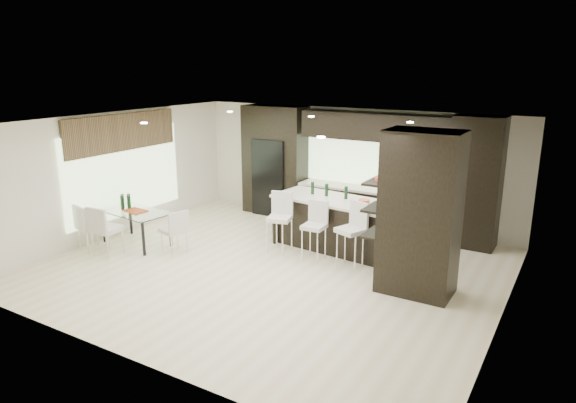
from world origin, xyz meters
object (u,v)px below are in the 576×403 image
Objects in this scene: stool_right at (350,242)px; chair_end at (174,233)px; chair_near at (107,232)px; chair_far at (92,229)px; bench at (377,239)px; dining_table at (137,228)px; kitchen_island at (333,223)px; stool_left at (280,229)px; floor_vase at (405,250)px; stool_mid at (314,237)px.

chair_end is at bearing -140.76° from stool_right.
chair_far is at bearing 175.89° from chair_near.
bench is 5.39m from chair_near.
bench is at bearing 30.78° from chair_near.
chair_end is at bearing 6.33° from dining_table.
stool_right is (0.77, -0.86, -0.02)m from kitchen_island.
floor_vase is (2.60, -0.05, 0.08)m from stool_left.
chair_end reaches higher than dining_table.
kitchen_island is 2.01× the size of bench.
stool_right reaches higher than stool_mid.
stool_left is 1.19× the size of chair_end.
dining_table is 1.65× the size of chair_far.
floor_vase reaches higher than chair_near.
chair_end is at bearing -166.68° from floor_vase.
bench is (1.62, 1.13, -0.26)m from stool_left.
stool_left is at bearing -125.84° from kitchen_island.
chair_far is (-4.86, -1.84, -0.05)m from stool_right.
chair_near is (-4.48, -2.98, 0.23)m from bench.
chair_far is at bearing -166.45° from stool_left.
chair_far is at bearing -115.73° from dining_table.
kitchen_island is at bearing 33.88° from chair_near.
bench is 5.78m from chair_far.
stool_mid is 3.79m from dining_table.
kitchen_island is 1.67× the size of dining_table.
stool_left is 0.80× the size of bench.
bench is (0.86, 1.12, -0.23)m from stool_mid.
stool_mid is at bearing -160.15° from stool_right.
kitchen_island is 1.15m from stool_right.
chair_end is at bearing -158.69° from bench.
stool_mid is 2.80m from chair_end.
chair_end is at bearing 40.03° from chair_far.
chair_end is at bearing -136.80° from kitchen_island.
stool_left is at bearing 178.33° from stool_mid.
floor_vase is at bearing -4.78° from stool_mid.
stool_mid is 1.11× the size of chair_end.
dining_table is at bearing -169.18° from floor_vase.
stool_right is 0.68× the size of dining_table.
chair_far reaches higher than dining_table.
bench is 1.32× the size of chair_near.
dining_table is 1.79× the size of chair_end.
bench is 5.01m from dining_table.
dining_table is at bearing -174.47° from stool_left.
floor_vase is 4.52m from chair_end.
stool_mid reaches higher than chair_far.
kitchen_island is at bearing 153.55° from floor_vase.
chair_far is (-0.47, -0.75, 0.09)m from dining_table.
stool_mid is 0.62× the size of dining_table.
chair_near reaches higher than chair_end.
stool_right is 0.81× the size of bench.
chair_far is at bearing -160.71° from bench.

